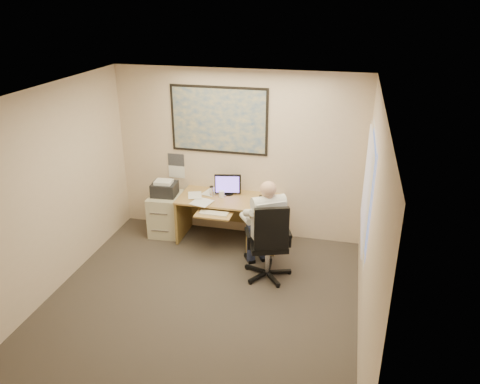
% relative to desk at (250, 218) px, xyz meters
% --- Properties ---
extents(room_shell, '(4.00, 4.50, 2.70)m').
position_rel_desk_xyz_m(room_shell, '(-0.28, -1.90, 0.91)').
color(room_shell, '#39322C').
rests_on(room_shell, ground).
extents(desk, '(1.60, 0.97, 1.08)m').
position_rel_desk_xyz_m(desk, '(0.00, 0.00, 0.00)').
color(desk, tan).
rests_on(desk, ground).
extents(world_map, '(1.56, 0.03, 1.06)m').
position_rel_desk_xyz_m(world_map, '(-0.59, 0.33, 1.46)').
color(world_map, '#1E4C93').
rests_on(world_map, room_shell).
extents(wall_calendar, '(0.28, 0.01, 0.42)m').
position_rel_desk_xyz_m(wall_calendar, '(-1.34, 0.34, 0.64)').
color(wall_calendar, white).
rests_on(wall_calendar, room_shell).
extents(window_blinds, '(0.06, 1.40, 1.30)m').
position_rel_desk_xyz_m(window_blinds, '(1.69, -1.10, 1.11)').
color(window_blinds, silver).
rests_on(window_blinds, room_shell).
extents(filing_cabinet, '(0.53, 0.62, 0.95)m').
position_rel_desk_xyz_m(filing_cabinet, '(-1.43, 0.00, -0.03)').
color(filing_cabinet, beige).
rests_on(filing_cabinet, ground).
extents(office_chair, '(0.89, 0.89, 1.18)m').
position_rel_desk_xyz_m(office_chair, '(0.42, -0.94, -0.09)').
color(office_chair, black).
rests_on(office_chair, ground).
extents(person, '(0.93, 1.01, 1.43)m').
position_rel_desk_xyz_m(person, '(0.44, -0.86, 0.28)').
color(person, silver).
rests_on(person, office_chair).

